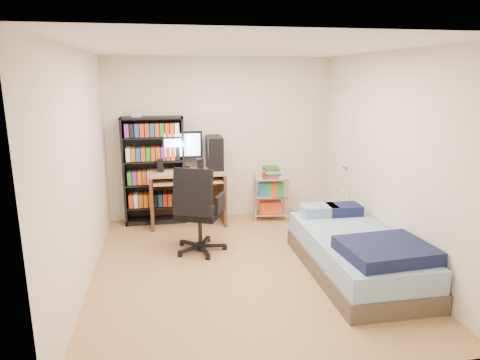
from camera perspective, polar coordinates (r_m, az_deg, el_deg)
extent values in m
cube|color=#A37A51|center=(5.20, 0.55, -11.71)|extent=(3.50, 4.00, 0.04)
cube|color=white|center=(4.71, 0.62, 17.44)|extent=(3.50, 4.00, 0.04)
cube|color=silver|center=(6.76, -2.61, 5.51)|extent=(3.50, 0.04, 2.50)
cube|color=silver|center=(2.90, 8.04, -5.82)|extent=(3.50, 0.04, 2.50)
cube|color=silver|center=(4.80, -20.66, 1.24)|extent=(0.04, 4.00, 2.50)
cube|color=silver|center=(5.41, 19.37, 2.66)|extent=(0.04, 4.00, 2.50)
cube|color=black|center=(6.61, -11.38, 1.22)|extent=(0.92, 0.31, 1.63)
cube|color=black|center=(6.75, -11.15, -3.43)|extent=(0.86, 0.29, 0.02)
cube|color=red|center=(6.71, -11.20, -2.50)|extent=(0.79, 0.24, 0.19)
cube|color=black|center=(6.66, -11.30, -0.49)|extent=(0.86, 0.29, 0.02)
cube|color=#1750A2|center=(6.62, -11.34, 0.47)|extent=(0.79, 0.24, 0.19)
cube|color=black|center=(6.58, -11.44, 2.52)|extent=(0.86, 0.29, 0.02)
cube|color=#BB6016|center=(6.55, -11.49, 3.51)|extent=(0.79, 0.24, 0.19)
cube|color=black|center=(6.52, -11.59, 5.59)|extent=(0.86, 0.29, 0.02)
cube|color=#1D8529|center=(6.49, -11.64, 6.60)|extent=(0.79, 0.24, 0.19)
cube|color=silver|center=(6.49, -13.55, 8.47)|extent=(0.14, 0.13, 0.07)
cube|color=#9D7351|center=(6.47, -7.06, 1.12)|extent=(1.12, 0.61, 0.04)
cube|color=#36251D|center=(6.57, -11.63, -2.64)|extent=(0.04, 0.61, 0.79)
cube|color=#36251D|center=(6.62, -2.32, -2.24)|extent=(0.04, 0.61, 0.79)
cube|color=#36251D|center=(6.84, -7.10, -1.61)|extent=(1.07, 0.03, 0.73)
cube|color=#9D7351|center=(6.41, -6.99, -0.03)|extent=(1.01, 0.50, 0.03)
cube|color=black|center=(6.38, -6.98, 0.17)|extent=(0.49, 0.17, 0.03)
cube|color=black|center=(6.51, -7.72, 4.69)|extent=(0.60, 0.06, 0.40)
cube|color=#CCDBFF|center=(6.48, -7.70, 4.65)|extent=(0.54, 0.01, 0.34)
cube|color=black|center=(6.50, -3.42, 3.68)|extent=(0.22, 0.47, 0.49)
cube|color=black|center=(6.38, -10.57, 1.89)|extent=(0.09, 0.09, 0.19)
cube|color=black|center=(6.35, -5.32, 2.01)|extent=(0.09, 0.09, 0.19)
cylinder|color=black|center=(5.57, -5.34, -6.59)|extent=(0.05, 0.05, 0.40)
cube|color=black|center=(5.50, -5.39, -4.43)|extent=(0.67, 0.67, 0.08)
cube|color=black|center=(5.20, -6.32, -1.66)|extent=(0.51, 0.34, 0.58)
cube|color=black|center=(5.55, -8.10, -2.74)|extent=(0.17, 0.31, 0.23)
cube|color=black|center=(5.37, -2.66, -3.17)|extent=(0.17, 0.31, 0.23)
cylinder|color=silver|center=(6.59, 2.12, -2.83)|extent=(0.02, 0.02, 0.68)
cylinder|color=silver|center=(6.64, 6.39, -2.78)|extent=(0.02, 0.02, 0.68)
cylinder|color=silver|center=(6.92, 1.95, -2.01)|extent=(0.02, 0.02, 0.68)
cylinder|color=silver|center=(6.97, 6.01, -1.97)|extent=(0.02, 0.02, 0.68)
cube|color=silver|center=(6.85, 4.09, -4.34)|extent=(0.54, 0.42, 0.02)
cube|color=silver|center=(6.76, 4.13, -1.99)|extent=(0.54, 0.42, 0.02)
cube|color=silver|center=(6.69, 4.17, 0.32)|extent=(0.54, 0.42, 0.02)
cube|color=red|center=(6.67, 4.18, 1.05)|extent=(0.25, 0.30, 0.15)
cube|color=#4E453A|center=(5.18, 15.04, -10.86)|extent=(1.01, 2.03, 0.20)
cube|color=#84A9C5|center=(5.09, 15.20, -8.58)|extent=(0.97, 1.98, 0.24)
cube|color=#13193B|center=(4.59, 18.88, -8.90)|extent=(0.91, 0.77, 0.14)
cube|color=#ABC8F2|center=(5.67, 10.47, -3.99)|extent=(0.46, 0.30, 0.13)
cube|color=#13193B|center=(5.78, 13.65, -3.83)|extent=(0.43, 0.30, 0.13)
cube|color=#452C16|center=(5.00, 15.54, -7.41)|extent=(0.28, 0.22, 0.02)
cube|color=silver|center=(6.62, 13.20, 2.79)|extent=(0.05, 0.80, 2.00)
sphere|color=#BDBDC1|center=(6.32, 13.84, 1.78)|extent=(0.08, 0.08, 0.08)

